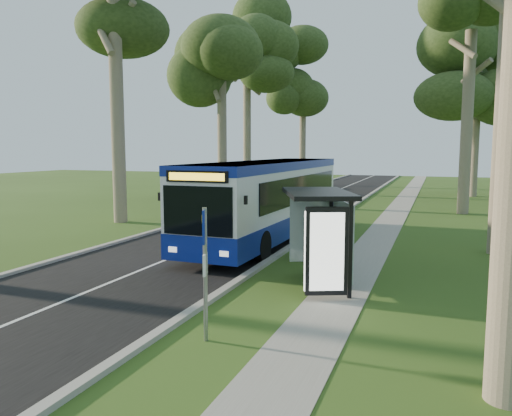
{
  "coord_description": "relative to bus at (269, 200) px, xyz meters",
  "views": [
    {
      "loc": [
        5.39,
        -14.25,
        3.9
      ],
      "look_at": [
        -1.26,
        3.83,
        1.6
      ],
      "focal_mm": 35.0,
      "sensor_mm": 36.0,
      "label": 1
    }
  ],
  "objects": [
    {
      "name": "kerb_east",
      "position": [
        1.36,
        4.35,
        -1.69
      ],
      "size": [
        0.25,
        100.0,
        0.12
      ],
      "primitive_type": "cube",
      "color": "#9E9B93",
      "rests_on": "ground"
    },
    {
      "name": "kerb_west",
      "position": [
        -5.64,
        4.35,
        -1.69
      ],
      "size": [
        0.25,
        100.0,
        0.12
      ],
      "primitive_type": "cube",
      "color": "#9E9B93",
      "rests_on": "ground"
    },
    {
      "name": "tree_west_e",
      "position": [
        -7.14,
        32.35,
        9.57
      ],
      "size": [
        5.2,
        5.2,
        15.28
      ],
      "color": "#7A6B56",
      "rests_on": "ground"
    },
    {
      "name": "bus",
      "position": [
        0.0,
        0.0,
        0.0
      ],
      "size": [
        2.99,
        12.78,
        3.37
      ],
      "rotation": [
        0.0,
        0.0,
        -0.03
      ],
      "color": "white",
      "rests_on": "ground"
    },
    {
      "name": "tree_west_c",
      "position": [
        -7.64,
        12.35,
        8.61
      ],
      "size": [
        5.2,
        5.2,
        13.97
      ],
      "color": "#7A6B56",
      "rests_on": "ground"
    },
    {
      "name": "bus_shelter",
      "position": [
        3.7,
        -6.65,
        0.17
      ],
      "size": [
        2.79,
        3.57,
        2.71
      ],
      "rotation": [
        0.0,
        0.0,
        0.39
      ],
      "color": "black",
      "rests_on": "ground"
    },
    {
      "name": "ground",
      "position": [
        1.36,
        -5.65,
        -1.75
      ],
      "size": [
        120.0,
        120.0,
        0.0
      ],
      "primitive_type": "plane",
      "color": "#2E4916",
      "rests_on": "ground"
    },
    {
      "name": "car_silver",
      "position": [
        -7.09,
        27.2,
        -0.92
      ],
      "size": [
        2.23,
        5.18,
        1.66
      ],
      "primitive_type": "imported",
      "rotation": [
        0.0,
        0.0,
        0.1
      ],
      "color": "#AFB1B7",
      "rests_on": "ground"
    },
    {
      "name": "car_white",
      "position": [
        -6.9,
        17.11,
        -1.08
      ],
      "size": [
        2.0,
        4.05,
        1.33
      ],
      "primitive_type": "imported",
      "rotation": [
        0.0,
        0.0,
        0.11
      ],
      "color": "silver",
      "rests_on": "ground"
    },
    {
      "name": "bus_stop_sign",
      "position": [
        2.41,
        -11.07,
        -0.05
      ],
      "size": [
        0.16,
        0.38,
        2.74
      ],
      "rotation": [
        0.0,
        0.0,
        0.3
      ],
      "color": "gray",
      "rests_on": "ground"
    },
    {
      "name": "footpath",
      "position": [
        4.36,
        4.35,
        -1.74
      ],
      "size": [
        1.5,
        100.0,
        0.02
      ],
      "primitive_type": "cube",
      "color": "gray",
      "rests_on": "ground"
    },
    {
      "name": "tree_east_c",
      "position": [
        8.16,
        12.35,
        9.14
      ],
      "size": [
        5.2,
        5.2,
        14.69
      ],
      "color": "#7A6B56",
      "rests_on": "ground"
    },
    {
      "name": "litter_bin",
      "position": [
        2.31,
        -2.9,
        -1.21
      ],
      "size": [
        0.61,
        0.61,
        1.07
      ],
      "rotation": [
        0.0,
        0.0,
        0.35
      ],
      "color": "black",
      "rests_on": "ground"
    },
    {
      "name": "tree_east_d",
      "position": [
        9.36,
        24.35,
        8.4
      ],
      "size": [
        5.2,
        5.2,
        13.69
      ],
      "color": "#7A6B56",
      "rests_on": "ground"
    },
    {
      "name": "centre_line",
      "position": [
        -2.14,
        4.35,
        -1.72
      ],
      "size": [
        0.12,
        100.0,
        0.0
      ],
      "primitive_type": "cube",
      "color": "white",
      "rests_on": "road"
    },
    {
      "name": "road",
      "position": [
        -2.14,
        4.35,
        -1.74
      ],
      "size": [
        7.0,
        100.0,
        0.02
      ],
      "primitive_type": "cube",
      "color": "black",
      "rests_on": "ground"
    },
    {
      "name": "tree_west_d",
      "position": [
        -9.64,
        22.35,
        10.23
      ],
      "size": [
        5.2,
        5.2,
        16.18
      ],
      "color": "#7A6B56",
      "rests_on": "ground"
    }
  ]
}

